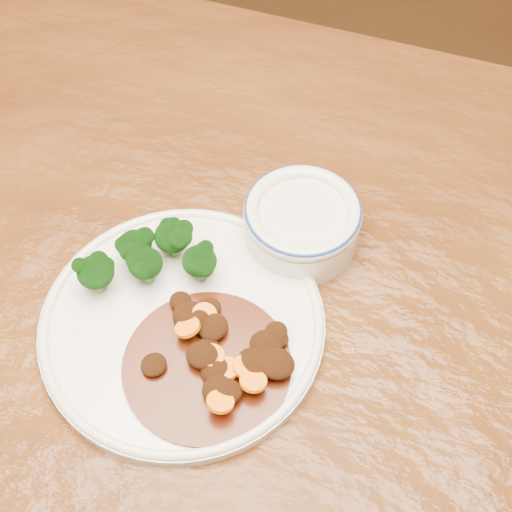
% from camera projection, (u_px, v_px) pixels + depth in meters
% --- Properties ---
extents(ground, '(4.00, 4.00, 0.00)m').
position_uv_depth(ground, '(240.00, 488.00, 1.39)').
color(ground, '#432410').
rests_on(ground, ground).
extents(dining_table, '(1.50, 0.91, 0.75)m').
position_uv_depth(dining_table, '(230.00, 318.00, 0.84)').
color(dining_table, '#582E0F').
rests_on(dining_table, ground).
extents(dinner_plate, '(0.29, 0.29, 0.02)m').
position_uv_depth(dinner_plate, '(182.00, 323.00, 0.73)').
color(dinner_plate, silver).
rests_on(dinner_plate, dining_table).
extents(broccoli_florets, '(0.13, 0.11, 0.05)m').
position_uv_depth(broccoli_florets, '(149.00, 256.00, 0.74)').
color(broccoli_florets, '#578545').
rests_on(broccoli_florets, dinner_plate).
extents(mince_stew, '(0.17, 0.17, 0.03)m').
position_uv_depth(mince_stew, '(217.00, 354.00, 0.70)').
color(mince_stew, '#471707').
rests_on(mince_stew, dinner_plate).
extents(dip_bowl, '(0.13, 0.13, 0.06)m').
position_uv_depth(dip_bowl, '(302.00, 222.00, 0.78)').
color(dip_bowl, silver).
rests_on(dip_bowl, dining_table).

